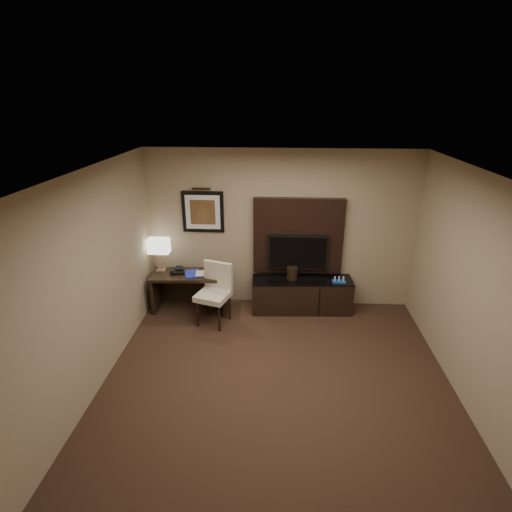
# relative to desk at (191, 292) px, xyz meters

# --- Properties ---
(floor) EXTENTS (4.50, 5.00, 0.01)m
(floor) POSITION_rel_desk_xyz_m (1.50, -2.10, -0.35)
(floor) COLOR #332017
(floor) RESTS_ON ground
(ceiling) EXTENTS (4.50, 5.00, 0.01)m
(ceiling) POSITION_rel_desk_xyz_m (1.50, -2.10, 2.36)
(ceiling) COLOR silver
(ceiling) RESTS_ON wall_back
(wall_back) EXTENTS (4.50, 0.01, 2.70)m
(wall_back) POSITION_rel_desk_xyz_m (1.50, 0.40, 1.01)
(wall_back) COLOR tan
(wall_back) RESTS_ON floor
(wall_left) EXTENTS (0.01, 5.00, 2.70)m
(wall_left) POSITION_rel_desk_xyz_m (-0.75, -2.10, 1.01)
(wall_left) COLOR tan
(wall_left) RESTS_ON floor
(wall_right) EXTENTS (0.01, 5.00, 2.70)m
(wall_right) POSITION_rel_desk_xyz_m (3.75, -2.10, 1.01)
(wall_right) COLOR tan
(wall_right) RESTS_ON floor
(desk) EXTENTS (1.31, 0.62, 0.68)m
(desk) POSITION_rel_desk_xyz_m (0.00, 0.00, 0.00)
(desk) COLOR black
(desk) RESTS_ON floor
(credenza) EXTENTS (1.71, 0.56, 0.58)m
(credenza) POSITION_rel_desk_xyz_m (1.89, 0.10, -0.05)
(credenza) COLOR black
(credenza) RESTS_ON floor
(tv_wall_panel) EXTENTS (1.50, 0.12, 1.30)m
(tv_wall_panel) POSITION_rel_desk_xyz_m (1.80, 0.34, 0.93)
(tv_wall_panel) COLOR black
(tv_wall_panel) RESTS_ON wall_back
(tv) EXTENTS (1.00, 0.08, 0.60)m
(tv) POSITION_rel_desk_xyz_m (1.80, 0.24, 0.68)
(tv) COLOR black
(tv) RESTS_ON tv_wall_panel
(artwork) EXTENTS (0.70, 0.04, 0.70)m
(artwork) POSITION_rel_desk_xyz_m (0.20, 0.38, 1.31)
(artwork) COLOR black
(artwork) RESTS_ON wall_back
(picture_light) EXTENTS (0.04, 0.04, 0.30)m
(picture_light) POSITION_rel_desk_xyz_m (0.20, 0.34, 1.71)
(picture_light) COLOR #422C15
(picture_light) RESTS_ON wall_back
(desk_chair) EXTENTS (0.63, 0.68, 1.01)m
(desk_chair) POSITION_rel_desk_xyz_m (0.45, -0.41, 0.16)
(desk_chair) COLOR beige
(desk_chair) RESTS_ON floor
(table_lamp) EXTENTS (0.38, 0.25, 0.58)m
(table_lamp) POSITION_rel_desk_xyz_m (-0.53, 0.11, 0.63)
(table_lamp) COLOR tan
(table_lamp) RESTS_ON desk
(desk_phone) EXTENTS (0.25, 0.23, 0.11)m
(desk_phone) POSITION_rel_desk_xyz_m (-0.21, 0.00, 0.40)
(desk_phone) COLOR black
(desk_phone) RESTS_ON desk
(blue_folder) EXTENTS (0.33, 0.38, 0.02)m
(blue_folder) POSITION_rel_desk_xyz_m (0.05, -0.03, 0.35)
(blue_folder) COLOR #1C28B8
(blue_folder) RESTS_ON desk
(book) EXTENTS (0.17, 0.04, 0.23)m
(book) POSITION_rel_desk_xyz_m (0.10, -0.03, 0.46)
(book) COLOR tan
(book) RESTS_ON desk
(ice_bucket) EXTENTS (0.21, 0.21, 0.21)m
(ice_bucket) POSITION_rel_desk_xyz_m (1.72, 0.12, 0.34)
(ice_bucket) COLOR black
(ice_bucket) RESTS_ON credenza
(minibar_tray) EXTENTS (0.23, 0.14, 0.08)m
(minibar_tray) POSITION_rel_desk_xyz_m (2.49, 0.04, 0.28)
(minibar_tray) COLOR #173F97
(minibar_tray) RESTS_ON credenza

